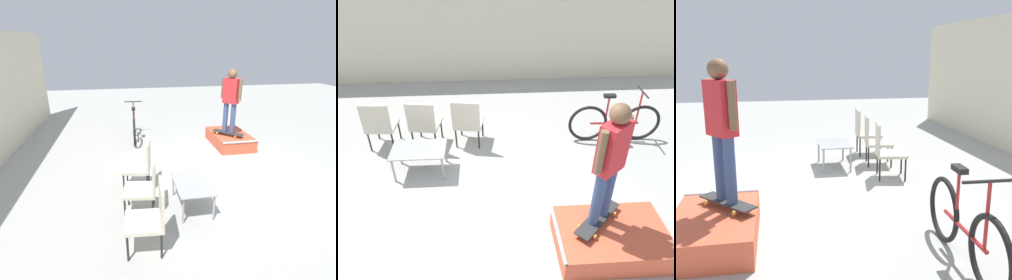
% 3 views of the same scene
% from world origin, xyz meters
% --- Properties ---
extents(ground_plane, '(24.00, 24.00, 0.00)m').
position_xyz_m(ground_plane, '(0.00, 0.00, 0.00)').
color(ground_plane, '#A8A8A3').
extents(skate_ramp_box, '(1.45, 0.95, 0.36)m').
position_xyz_m(skate_ramp_box, '(1.61, -0.84, 0.17)').
color(skate_ramp_box, '#DB5638').
rests_on(skate_ramp_box, ground_plane).
extents(skateboard_on_ramp, '(0.75, 0.73, 0.07)m').
position_xyz_m(skateboard_on_ramp, '(1.44, -0.71, 0.42)').
color(skateboard_on_ramp, '#2D2D2D').
rests_on(skateboard_on_ramp, skate_ramp_box).
extents(person_skater, '(0.47, 0.39, 1.66)m').
position_xyz_m(person_skater, '(1.44, -0.71, 1.41)').
color(person_skater, '#384C7A').
rests_on(person_skater, skateboard_on_ramp).
extents(coffee_table, '(0.91, 0.60, 0.48)m').
position_xyz_m(coffee_table, '(-1.12, 0.97, 0.42)').
color(coffee_table, '#9E9EA3').
rests_on(coffee_table, ground_plane).
extents(patio_chair_left, '(0.56, 0.56, 0.98)m').
position_xyz_m(patio_chair_left, '(-1.95, 1.76, 0.53)').
color(patio_chair_left, black).
rests_on(patio_chair_left, ground_plane).
extents(patio_chair_center, '(0.59, 0.59, 0.98)m').
position_xyz_m(patio_chair_center, '(-1.14, 1.76, 0.53)').
color(patio_chair_center, black).
rests_on(patio_chair_center, ground_plane).
extents(patio_chair_right, '(0.60, 0.60, 0.98)m').
position_xyz_m(patio_chair_right, '(-0.32, 1.76, 0.53)').
color(patio_chair_right, black).
rests_on(patio_chair_right, ground_plane).
extents(bicycle, '(1.80, 0.52, 1.06)m').
position_xyz_m(bicycle, '(2.53, 1.75, 0.40)').
color(bicycle, black).
rests_on(bicycle, ground_plane).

